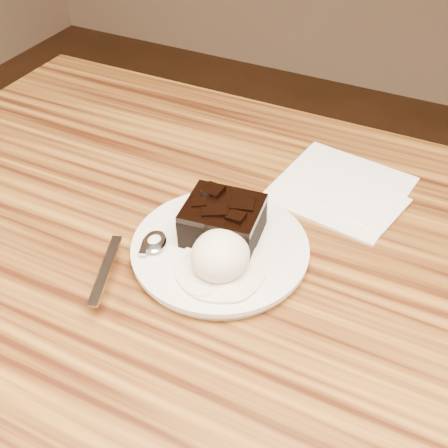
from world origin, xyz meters
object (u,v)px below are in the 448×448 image
at_px(ice_cream_scoop, 220,255).
at_px(napkin, 340,187).
at_px(spoon, 155,243).
at_px(plate, 220,250).
at_px(brownie, 223,223).

bearing_deg(ice_cream_scoop, napkin, 72.22).
bearing_deg(napkin, spoon, -125.33).
distance_m(plate, napkin, 0.20).
relative_size(plate, napkin, 1.27).
distance_m(plate, ice_cream_scoop, 0.05).
xyz_separation_m(plate, spoon, (-0.07, -0.03, 0.01)).
bearing_deg(brownie, napkin, 61.18).
height_order(plate, brownie, brownie).
height_order(plate, spoon, spoon).
bearing_deg(plate, ice_cream_scoop, -62.82).
distance_m(brownie, napkin, 0.19).
relative_size(ice_cream_scoop, napkin, 0.42).
bearing_deg(plate, napkin, 64.33).
relative_size(brownie, spoon, 0.54).
height_order(ice_cream_scoop, spoon, ice_cream_scoop).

